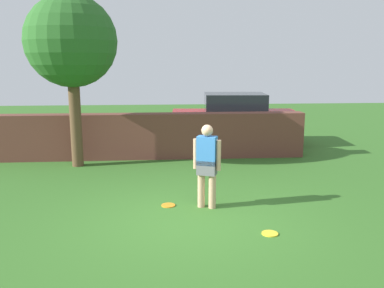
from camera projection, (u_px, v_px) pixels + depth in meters
ground_plane at (190, 221)px, 7.25m from camera, size 40.00×40.00×0.00m
brick_wall at (126, 136)px, 11.81m from camera, size 10.34×0.50×1.31m
tree at (71, 43)px, 10.48m from camera, size 2.35×2.35×4.46m
person at (207, 162)px, 7.78m from camera, size 0.51×0.34×1.62m
car at (234, 119)px, 13.90m from camera, size 4.30×2.12×1.72m
frisbee_orange at (168, 205)px, 8.04m from camera, size 0.27×0.27×0.02m
frisbee_yellow at (270, 234)px, 6.72m from camera, size 0.27×0.27×0.02m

